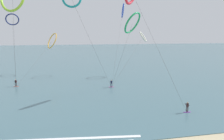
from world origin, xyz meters
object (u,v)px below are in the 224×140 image
kite_emerald (132,23)px  surfer_magenta (111,84)px  kite_navy (12,20)px  surfer_violet (187,108)px  kite_amber (52,41)px  surfer_coral (16,83)px  kite_ivory (143,37)px  kite_cobalt (123,11)px

kite_emerald → surfer_magenta: bearing=-106.3°
surfer_magenta → kite_navy: kite_navy is taller
surfer_violet → kite_amber: 45.34m
surfer_coral → kite_ivory: (33.71, 8.42, 10.46)m
kite_navy → kite_ivory: bearing=167.2°
surfer_violet → kite_navy: size_ratio=0.10×
surfer_magenta → kite_ivory: kite_ivory is taller
kite_amber → surfer_magenta: bearing=9.2°
kite_emerald → kite_navy: kite_navy is taller
kite_cobalt → kite_navy: (-30.77, -5.76, -3.36)m
surfer_magenta → kite_ivory: bearing=-104.5°
surfer_coral → kite_navy: 17.31m
surfer_coral → kite_ivory: 36.29m
kite_amber → kite_navy: 12.93m
surfer_coral → kite_cobalt: bearing=-147.2°
surfer_violet → kite_cobalt: size_ratio=0.08×
kite_emerald → surfer_violet: bearing=68.8°
kite_amber → kite_ivory: bearing=48.4°
surfer_violet → kite_emerald: kite_emerald is taller
kite_cobalt → surfer_coral: bearing=-54.8°
kite_cobalt → surfer_magenta: bearing=-11.9°
surfer_violet → kite_navy: kite_navy is taller
surfer_magenta → kite_navy: bearing=-1.6°
surfer_coral → kite_amber: (7.17, 15.84, 9.16)m
kite_emerald → kite_cobalt: bearing=-146.4°
surfer_coral → surfer_violet: bearing=150.9°
surfer_magenta → kite_amber: bearing=-26.9°
kite_amber → kite_navy: (-8.97, -7.30, 5.78)m
surfer_violet → kite_amber: kite_amber is taller
surfer_violet → surfer_magenta: 19.30m
surfer_magenta → surfer_violet: bearing=145.2°
surfer_violet → surfer_coral: bearing=-51.0°
kite_cobalt → kite_emerald: kite_cobalt is taller
kite_amber → kite_ivory: size_ratio=1.22×
surfer_magenta → kite_cobalt: size_ratio=0.08×
surfer_magenta → kite_amber: size_ratio=0.09×
kite_amber → kite_cobalt: kite_cobalt is taller
surfer_magenta → kite_emerald: size_ratio=0.10×
surfer_magenta → kite_navy: size_ratio=0.10×
kite_cobalt → kite_ivory: size_ratio=1.40×
kite_amber → kite_emerald: 31.73m
kite_ivory → surfer_coral: bearing=131.4°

